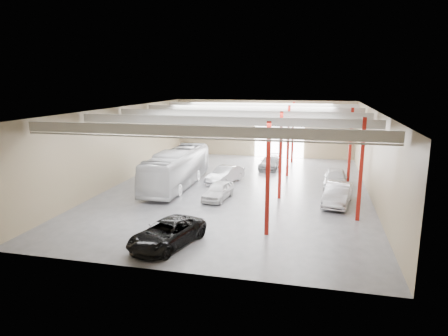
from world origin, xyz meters
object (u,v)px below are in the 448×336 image
at_px(car_row_c, 270,162).
at_px(car_right_near, 338,194).
at_px(car_row_b, 225,175).
at_px(car_right_far, 335,178).
at_px(coach_bus, 177,168).
at_px(car_row_a, 218,191).
at_px(black_sedan, 167,233).

height_order(car_row_c, car_right_near, car_right_near).
xyz_separation_m(car_row_c, car_right_near, (6.53, -11.63, 0.14)).
bearing_deg(car_row_c, car_row_b, -110.28).
bearing_deg(car_right_far, car_row_b, -173.03).
bearing_deg(car_row_b, car_right_near, -6.71).
relative_size(coach_bus, car_row_c, 2.47).
xyz_separation_m(coach_bus, car_row_a, (4.59, -3.11, -0.94)).
bearing_deg(car_row_b, car_row_c, 82.40).
bearing_deg(car_right_far, coach_bus, -165.71).
relative_size(black_sedan, car_right_far, 1.07).
xyz_separation_m(car_row_a, car_row_b, (-0.64, 5.20, 0.08)).
relative_size(coach_bus, black_sedan, 2.23).
distance_m(car_row_a, car_right_near, 9.29).
height_order(black_sedan, car_right_far, car_right_far).
height_order(car_row_c, car_right_far, car_right_far).
distance_m(car_row_a, car_right_far, 10.99).
relative_size(coach_bus, car_row_b, 2.51).
bearing_deg(coach_bus, car_right_far, 10.90).
distance_m(black_sedan, car_right_far, 18.42).
xyz_separation_m(car_row_b, car_right_far, (9.89, 0.72, 0.06)).
bearing_deg(car_right_far, car_right_near, -87.16).
bearing_deg(car_row_c, coach_bus, -123.40).
bearing_deg(car_row_b, coach_bus, -134.41).
xyz_separation_m(coach_bus, black_sedan, (3.99, -12.75, -0.91)).
height_order(coach_bus, car_row_a, coach_bus).
xyz_separation_m(coach_bus, car_row_b, (3.94, 2.09, -0.87)).
height_order(coach_bus, car_right_near, coach_bus).
bearing_deg(car_row_a, car_row_b, 104.00).
height_order(car_row_a, car_right_near, car_right_near).
relative_size(coach_bus, car_row_a, 2.88).
bearing_deg(car_row_a, car_right_far, 39.59).
distance_m(coach_bus, car_row_c, 11.83).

